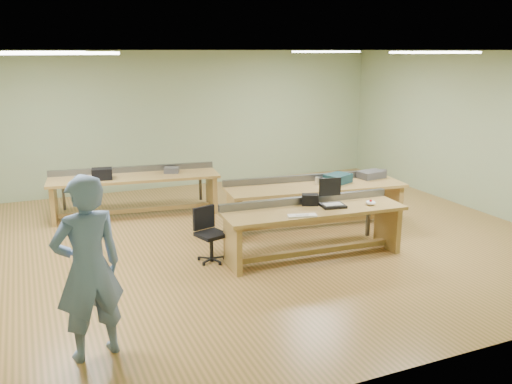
% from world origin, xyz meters
% --- Properties ---
extents(floor, '(10.00, 10.00, 0.00)m').
position_xyz_m(floor, '(0.00, 0.00, 0.00)').
color(floor, '#A4723E').
rests_on(floor, ground).
extents(ceiling, '(10.00, 10.00, 0.00)m').
position_xyz_m(ceiling, '(0.00, 0.00, 3.00)').
color(ceiling, silver).
rests_on(ceiling, wall_back).
extents(wall_back, '(10.00, 0.04, 3.00)m').
position_xyz_m(wall_back, '(0.00, 4.00, 1.50)').
color(wall_back, '#8CA67D').
rests_on(wall_back, floor).
extents(wall_front, '(10.00, 0.04, 3.00)m').
position_xyz_m(wall_front, '(0.00, -4.00, 1.50)').
color(wall_front, '#8CA67D').
rests_on(wall_front, floor).
extents(wall_right, '(0.04, 8.00, 3.00)m').
position_xyz_m(wall_right, '(5.00, 0.00, 1.50)').
color(wall_right, '#8CA67D').
rests_on(wall_right, floor).
extents(fluor_panels, '(6.20, 3.50, 0.03)m').
position_xyz_m(fluor_panels, '(0.00, 0.00, 2.97)').
color(fluor_panels, white).
rests_on(fluor_panels, ceiling).
extents(workbench_front, '(2.77, 0.89, 0.86)m').
position_xyz_m(workbench_front, '(0.89, -1.02, 0.55)').
color(workbench_front, '#AC8848').
rests_on(workbench_front, floor).
extents(workbench_mid, '(3.19, 1.18, 0.86)m').
position_xyz_m(workbench_mid, '(1.62, 0.22, 0.56)').
color(workbench_mid, '#AC8848').
rests_on(workbench_mid, floor).
extents(workbench_back, '(3.15, 1.19, 0.86)m').
position_xyz_m(workbench_back, '(-1.11, 2.17, 0.56)').
color(workbench_back, '#AC8848').
rests_on(workbench_back, floor).
extents(person, '(0.77, 0.60, 1.89)m').
position_xyz_m(person, '(-2.46, -2.54, 0.94)').
color(person, slate).
rests_on(person, floor).
extents(laptop_base, '(0.38, 0.33, 0.04)m').
position_xyz_m(laptop_base, '(1.19, -1.06, 0.77)').
color(laptop_base, black).
rests_on(laptop_base, workbench_front).
extents(laptop_screen, '(0.34, 0.07, 0.27)m').
position_xyz_m(laptop_screen, '(1.21, -0.93, 1.02)').
color(laptop_screen, black).
rests_on(laptop_screen, laptop_base).
extents(keyboard, '(0.43, 0.24, 0.02)m').
position_xyz_m(keyboard, '(0.55, -1.31, 0.76)').
color(keyboard, silver).
rests_on(keyboard, workbench_front).
extents(trackball_mouse, '(0.17, 0.19, 0.07)m').
position_xyz_m(trackball_mouse, '(1.77, -1.20, 0.78)').
color(trackball_mouse, white).
rests_on(trackball_mouse, workbench_front).
extents(camera_bag, '(0.28, 0.24, 0.16)m').
position_xyz_m(camera_bag, '(0.93, -0.84, 0.83)').
color(camera_bag, black).
rests_on(camera_bag, workbench_front).
extents(task_chair, '(0.54, 0.54, 0.80)m').
position_xyz_m(task_chair, '(-0.57, -0.57, 0.29)').
color(task_chair, black).
rests_on(task_chair, floor).
extents(parts_bin_teal, '(0.54, 0.48, 0.15)m').
position_xyz_m(parts_bin_teal, '(2.06, 0.20, 0.83)').
color(parts_bin_teal, '#12323B').
rests_on(parts_bin_teal, workbench_mid).
extents(parts_bin_grey, '(0.51, 0.37, 0.13)m').
position_xyz_m(parts_bin_grey, '(2.81, 0.28, 0.81)').
color(parts_bin_grey, '#3D3D3F').
rests_on(parts_bin_grey, workbench_mid).
extents(mug, '(0.18, 0.18, 0.11)m').
position_xyz_m(mug, '(1.80, 0.29, 0.80)').
color(mug, '#3D3D3F').
rests_on(mug, workbench_mid).
extents(drinks_can, '(0.09, 0.09, 0.12)m').
position_xyz_m(drinks_can, '(1.68, 0.26, 0.81)').
color(drinks_can, silver).
rests_on(drinks_can, workbench_mid).
extents(storage_box_back, '(0.38, 0.30, 0.20)m').
position_xyz_m(storage_box_back, '(-1.70, 2.10, 0.85)').
color(storage_box_back, black).
rests_on(storage_box_back, workbench_back).
extents(tray_back, '(0.32, 0.29, 0.11)m').
position_xyz_m(tray_back, '(-0.42, 2.12, 0.80)').
color(tray_back, '#3D3D3F').
rests_on(tray_back, workbench_back).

